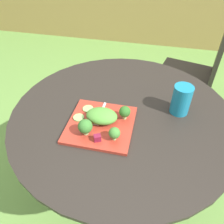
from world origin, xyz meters
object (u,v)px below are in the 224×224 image
at_px(drinking_glass, 181,101).
at_px(salad_plate, 101,124).
at_px(patio_chair, 199,68).
at_px(fork, 100,116).

bearing_deg(drinking_glass, salad_plate, -152.84).
bearing_deg(patio_chair, fork, -119.58).
xyz_separation_m(patio_chair, fork, (-0.55, -0.98, 0.25)).
height_order(patio_chair, drinking_glass, patio_chair).
bearing_deg(fork, patio_chair, 60.42).
distance_m(patio_chair, fork, 1.15).
distance_m(patio_chair, salad_plate, 1.18).
xyz_separation_m(patio_chair, drinking_glass, (-0.21, -0.85, 0.29)).
bearing_deg(salad_plate, fork, 109.23).
bearing_deg(drinking_glass, fork, -160.08).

